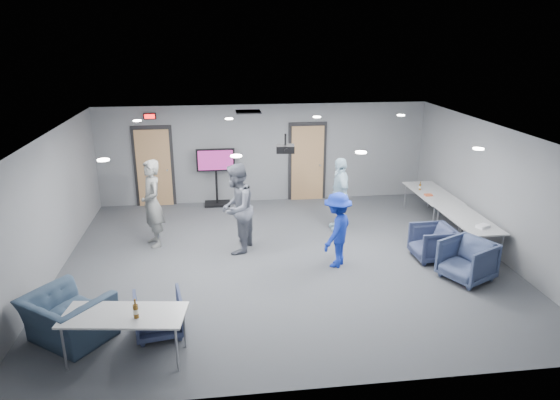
{
  "coord_description": "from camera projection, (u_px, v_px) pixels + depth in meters",
  "views": [
    {
      "loc": [
        -1.29,
        -9.4,
        4.49
      ],
      "look_at": [
        -0.03,
        0.37,
        1.2
      ],
      "focal_mm": 32.0,
      "sensor_mm": 36.0,
      "label": 1
    }
  ],
  "objects": [
    {
      "name": "ceiling",
      "position": [
        284.0,
        132.0,
        9.57
      ],
      "size": [
        9.0,
        9.0,
        0.0
      ],
      "primitive_type": "plane",
      "rotation": [
        3.14,
        0.0,
        0.0
      ],
      "color": "white",
      "rests_on": "wall_back"
    },
    {
      "name": "person_a",
      "position": [
        152.0,
        203.0,
        10.89
      ],
      "size": [
        0.69,
        0.83,
        1.94
      ],
      "primitive_type": "imported",
      "rotation": [
        0.0,
        0.0,
        -1.19
      ],
      "color": "gray",
      "rests_on": "floor"
    },
    {
      "name": "projector",
      "position": [
        285.0,
        149.0,
        9.54
      ],
      "size": [
        0.38,
        0.35,
        0.36
      ],
      "rotation": [
        0.0,
        0.0,
        -0.11
      ],
      "color": "black",
      "rests_on": "ceiling"
    },
    {
      "name": "door_left",
      "position": [
        154.0,
        167.0,
        13.44
      ],
      "size": [
        1.06,
        0.17,
        2.24
      ],
      "color": "black",
      "rests_on": "wall_back"
    },
    {
      "name": "chair_front_b",
      "position": [
        68.0,
        318.0,
        7.6
      ],
      "size": [
        1.54,
        1.52,
        0.76
      ],
      "primitive_type": "imported",
      "rotation": [
        0.0,
        0.0,
        2.49
      ],
      "color": "#34465B",
      "rests_on": "floor"
    },
    {
      "name": "person_d",
      "position": [
        337.0,
        230.0,
        9.95
      ],
      "size": [
        1.04,
        1.15,
        1.54
      ],
      "primitive_type": "imported",
      "rotation": [
        0.0,
        0.0,
        -2.18
      ],
      "color": "#182EA0",
      "rests_on": "floor"
    },
    {
      "name": "chair_right_b",
      "position": [
        432.0,
        243.0,
        10.37
      ],
      "size": [
        0.81,
        0.79,
        0.73
      ],
      "primitive_type": "imported",
      "rotation": [
        0.0,
        0.0,
        -1.55
      ],
      "color": "#323A57",
      "rests_on": "floor"
    },
    {
      "name": "snack_box",
      "position": [
        428.0,
        195.0,
        12.18
      ],
      "size": [
        0.18,
        0.12,
        0.04
      ],
      "primitive_type": "cube",
      "rotation": [
        0.0,
        0.0,
        -0.01
      ],
      "color": "#C95632",
      "rests_on": "table_right_a"
    },
    {
      "name": "hvac_diffuser",
      "position": [
        248.0,
        112.0,
        12.14
      ],
      "size": [
        0.6,
        0.6,
        0.03
      ],
      "primitive_type": "cube",
      "color": "black",
      "rests_on": "ceiling"
    },
    {
      "name": "wrapper",
      "position": [
        483.0,
        226.0,
        10.18
      ],
      "size": [
        0.3,
        0.26,
        0.06
      ],
      "primitive_type": "cube",
      "rotation": [
        0.0,
        0.0,
        0.42
      ],
      "color": "white",
      "rests_on": "table_right_b"
    },
    {
      "name": "bottle_right",
      "position": [
        420.0,
        187.0,
        12.61
      ],
      "size": [
        0.06,
        0.06,
        0.22
      ],
      "color": "brown",
      "rests_on": "table_right_a"
    },
    {
      "name": "wall_right",
      "position": [
        495.0,
        190.0,
        10.54
      ],
      "size": [
        0.02,
        8.0,
        2.7
      ],
      "primitive_type": "cube",
      "color": "slate",
      "rests_on": "floor"
    },
    {
      "name": "exit_sign",
      "position": [
        150.0,
        116.0,
        12.98
      ],
      "size": [
        0.32,
        0.08,
        0.16
      ],
      "color": "black",
      "rests_on": "wall_back"
    },
    {
      "name": "wall_left",
      "position": [
        49.0,
        208.0,
        9.45
      ],
      "size": [
        0.02,
        8.0,
        2.7
      ],
      "primitive_type": "cube",
      "color": "slate",
      "rests_on": "floor"
    },
    {
      "name": "tv_stand",
      "position": [
        216.0,
        174.0,
        13.5
      ],
      "size": [
        1.03,
        0.49,
        1.58
      ],
      "color": "black",
      "rests_on": "floor"
    },
    {
      "name": "chair_front_a",
      "position": [
        159.0,
        314.0,
        7.78
      ],
      "size": [
        0.84,
        0.85,
        0.67
      ],
      "primitive_type": "imported",
      "rotation": [
        0.0,
        0.0,
        3.31
      ],
      "color": "#394263",
      "rests_on": "floor"
    },
    {
      "name": "wall_back",
      "position": [
        264.0,
        154.0,
        13.76
      ],
      "size": [
        9.0,
        0.02,
        2.7
      ],
      "primitive_type": "cube",
      "color": "slate",
      "rests_on": "floor"
    },
    {
      "name": "person_c",
      "position": [
        340.0,
        194.0,
        11.8
      ],
      "size": [
        0.45,
        1.04,
        1.77
      ],
      "primitive_type": "imported",
      "rotation": [
        0.0,
        0.0,
        -1.56
      ],
      "color": "#BFE2F6",
      "rests_on": "floor"
    },
    {
      "name": "wall_front",
      "position": [
        327.0,
        298.0,
        6.23
      ],
      "size": [
        9.0,
        0.02,
        2.7
      ],
      "primitive_type": "cube",
      "color": "slate",
      "rests_on": "floor"
    },
    {
      "name": "person_b",
      "position": [
        236.0,
        208.0,
        10.56
      ],
      "size": [
        1.02,
        1.15,
        1.95
      ],
      "primitive_type": "imported",
      "rotation": [
        0.0,
        0.0,
        -1.93
      ],
      "color": "slate",
      "rests_on": "floor"
    },
    {
      "name": "downlights",
      "position": [
        284.0,
        133.0,
        9.57
      ],
      "size": [
        6.18,
        3.78,
        0.02
      ],
      "color": "white",
      "rests_on": "ceiling"
    },
    {
      "name": "table_right_b",
      "position": [
        469.0,
        221.0,
        10.67
      ],
      "size": [
        0.76,
        1.83,
        0.73
      ],
      "rotation": [
        0.0,
        0.0,
        1.57
      ],
      "color": "#A3A6A7",
      "rests_on": "floor"
    },
    {
      "name": "bottle_front",
      "position": [
        136.0,
        311.0,
        6.92
      ],
      "size": [
        0.08,
        0.08,
        0.29
      ],
      "color": "brown",
      "rests_on": "table_front_left"
    },
    {
      "name": "door_right",
      "position": [
        307.0,
        163.0,
        13.95
      ],
      "size": [
        1.06,
        0.17,
        2.24
      ],
      "color": "black",
      "rests_on": "wall_back"
    },
    {
      "name": "table_right_a",
      "position": [
        432.0,
        194.0,
        12.45
      ],
      "size": [
        0.82,
        1.98,
        0.73
      ],
      "rotation": [
        0.0,
        0.0,
        1.57
      ],
      "color": "#A3A6A7",
      "rests_on": "floor"
    },
    {
      "name": "table_front_left",
      "position": [
        124.0,
        317.0,
        7.06
      ],
      "size": [
        1.81,
        0.95,
        0.73
      ],
      "rotation": [
        0.0,
        0.0,
        -0.14
      ],
      "color": "#A3A6A7",
      "rests_on": "floor"
    },
    {
      "name": "chair_right_c",
      "position": [
        467.0,
        260.0,
        9.49
      ],
      "size": [
        1.14,
        1.13,
        0.78
      ],
      "primitive_type": "imported",
      "rotation": [
        0.0,
        0.0,
        -1.11
      ],
      "color": "#3B4666",
      "rests_on": "floor"
    },
    {
      "name": "floor",
      "position": [
        284.0,
        260.0,
        10.42
      ],
      "size": [
        9.0,
        9.0,
        0.0
      ],
      "primitive_type": "plane",
      "color": "#3A3D42",
      "rests_on": "ground"
    }
  ]
}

